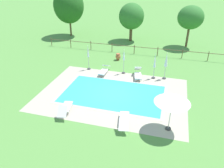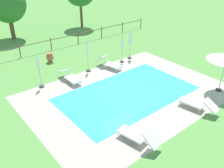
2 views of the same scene
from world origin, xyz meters
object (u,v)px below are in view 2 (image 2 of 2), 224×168
object	(u,v)px
patio_umbrella_closed_row_mid_west	(87,50)
patio_umbrella_closed_row_centre	(38,64)
sun_lounger_north_near_steps	(109,63)
terracotta_urn_near_fence	(50,57)
patio_umbrella_closed_row_west	(122,43)
tree_centre	(7,4)
sun_lounger_north_mid	(197,103)
sun_lounger_north_end	(138,135)
sun_lounger_north_far	(70,77)
patio_umbrella_closed_row_mid_east	(130,37)

from	to	relation	value
patio_umbrella_closed_row_mid_west	patio_umbrella_closed_row_centre	bearing A→B (deg)	-179.52
sun_lounger_north_near_steps	terracotta_urn_near_fence	world-z (taller)	sun_lounger_north_near_steps
patio_umbrella_closed_row_west	tree_centre	bearing A→B (deg)	111.87
sun_lounger_north_near_steps	patio_umbrella_closed_row_centre	bearing A→B (deg)	174.46
sun_lounger_north_mid	sun_lounger_north_end	size ratio (longest dim) A/B	1.03
sun_lounger_north_far	patio_umbrella_closed_row_west	world-z (taller)	patio_umbrella_closed_row_west
sun_lounger_north_near_steps	patio_umbrella_closed_row_west	world-z (taller)	patio_umbrella_closed_row_west
sun_lounger_north_far	patio_umbrella_closed_row_mid_east	size ratio (longest dim) A/B	0.82
sun_lounger_north_near_steps	terracotta_urn_near_fence	distance (m)	4.56
sun_lounger_north_far	patio_umbrella_closed_row_mid_west	distance (m)	2.19
sun_lounger_north_near_steps	patio_umbrella_closed_row_west	bearing A→B (deg)	9.35
patio_umbrella_closed_row_centre	sun_lounger_north_mid	bearing A→B (deg)	-54.64
sun_lounger_north_mid	sun_lounger_north_end	xyz separation A→B (m)	(-4.19, 0.15, 0.01)
tree_centre	patio_umbrella_closed_row_centre	bearing A→B (deg)	-101.04
sun_lounger_north_far	terracotta_urn_near_fence	bearing A→B (deg)	83.37
patio_umbrella_closed_row_west	patio_umbrella_closed_row_mid_east	world-z (taller)	patio_umbrella_closed_row_mid_east
sun_lounger_north_near_steps	patio_umbrella_closed_row_centre	size ratio (longest dim) A/B	0.83
sun_lounger_north_near_steps	sun_lounger_north_mid	size ratio (longest dim) A/B	0.97
sun_lounger_north_near_steps	patio_umbrella_closed_row_mid_east	xyz separation A→B (m)	(2.34, 0.39, 1.34)
patio_umbrella_closed_row_centre	terracotta_urn_near_fence	size ratio (longest dim) A/B	3.41
sun_lounger_north_near_steps	patio_umbrella_closed_row_west	size ratio (longest dim) A/B	0.85
sun_lounger_north_far	tree_centre	distance (m)	11.32
patio_umbrella_closed_row_mid_east	patio_umbrella_closed_row_centre	bearing A→B (deg)	179.32
patio_umbrella_closed_row_mid_west	terracotta_urn_near_fence	size ratio (longest dim) A/B	3.35
patio_umbrella_closed_row_mid_west	tree_centre	distance (m)	10.66
patio_umbrella_closed_row_centre	patio_umbrella_closed_row_mid_east	bearing A→B (deg)	-0.68
patio_umbrella_closed_row_centre	sun_lounger_north_end	bearing A→B (deg)	-81.57
patio_umbrella_closed_row_west	sun_lounger_north_mid	bearing A→B (deg)	-98.52
sun_lounger_north_far	patio_umbrella_closed_row_mid_east	distance (m)	5.73
sun_lounger_north_end	terracotta_urn_near_fence	distance (m)	10.45
sun_lounger_north_end	sun_lounger_north_mid	bearing A→B (deg)	-2.07
patio_umbrella_closed_row_mid_west	patio_umbrella_closed_row_mid_east	size ratio (longest dim) A/B	0.95
sun_lounger_north_mid	sun_lounger_north_far	bearing A→B (deg)	117.02
sun_lounger_north_far	patio_umbrella_closed_row_centre	world-z (taller)	patio_umbrella_closed_row_centre
sun_lounger_north_end	patio_umbrella_closed_row_mid_east	size ratio (longest dim) A/B	0.81
sun_lounger_north_far	sun_lounger_north_near_steps	bearing A→B (deg)	0.32
sun_lounger_north_far	tree_centre	world-z (taller)	tree_centre
sun_lounger_north_mid	patio_umbrella_closed_row_mid_west	distance (m)	7.74
sun_lounger_north_mid	sun_lounger_north_far	distance (m)	7.77
sun_lounger_north_far	sun_lounger_north_end	bearing A→B (deg)	-95.55
patio_umbrella_closed_row_mid_east	patio_umbrella_closed_row_west	bearing A→B (deg)	-170.21
sun_lounger_north_near_steps	tree_centre	xyz separation A→B (m)	(-2.91, 10.93, 2.83)
sun_lounger_north_end	terracotta_urn_near_fence	bearing A→B (deg)	84.07
patio_umbrella_closed_row_mid_west	sun_lounger_north_end	bearing A→B (deg)	-108.30
sun_lounger_north_near_steps	patio_umbrella_closed_row_mid_east	world-z (taller)	patio_umbrella_closed_row_mid_east
patio_umbrella_closed_row_west	tree_centre	size ratio (longest dim) A/B	0.49
sun_lounger_north_mid	patio_umbrella_closed_row_mid_west	xyz separation A→B (m)	(-1.77, 7.45, 1.18)
sun_lounger_north_near_steps	terracotta_urn_near_fence	xyz separation A→B (m)	(-2.79, 3.61, 0.01)
patio_umbrella_closed_row_west	patio_umbrella_closed_row_mid_east	bearing A→B (deg)	9.79
sun_lounger_north_end	patio_umbrella_closed_row_mid_east	xyz separation A→B (m)	(6.21, 7.18, 1.34)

